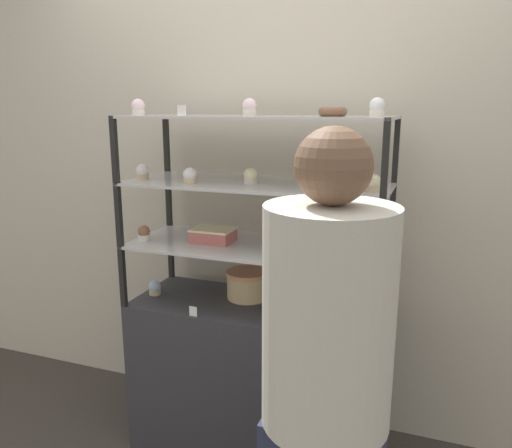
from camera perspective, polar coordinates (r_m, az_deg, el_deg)
ground_plane at (r=2.72m, az=0.00°, el=-23.90°), size 20.00×20.00×0.00m
back_wall at (r=2.55m, az=2.93°, el=5.49°), size 8.00×0.05×2.60m
display_base at (r=2.51m, az=0.00°, el=-17.12°), size 1.16×0.46×0.74m
display_riser_lower at (r=2.26m, az=0.00°, el=-2.95°), size 1.16×0.46×0.29m
display_riser_middle at (r=2.20m, az=0.00°, el=4.27°), size 1.16×0.46×0.29m
display_riser_upper at (r=2.17m, az=0.00°, el=11.79°), size 1.16×0.46×0.29m
layer_cake_centerpiece at (r=2.41m, az=-0.97°, el=-6.91°), size 0.20×0.20×0.13m
sheet_cake_frosted at (r=2.32m, az=-4.97°, el=-1.26°), size 0.19×0.14×0.06m
cupcake_0 at (r=2.52m, az=-11.49°, el=-7.16°), size 0.06×0.06×0.07m
cupcake_1 at (r=2.18m, az=13.08°, el=-10.47°), size 0.06×0.06×0.07m
price_tag_0 at (r=2.24m, az=-7.20°, el=-9.88°), size 0.04×0.00×0.04m
cupcake_2 at (r=2.39m, az=-12.69°, el=-1.04°), size 0.06×0.06×0.07m
cupcake_3 at (r=2.12m, az=3.62°, el=-2.55°), size 0.06×0.06×0.07m
cupcake_4 at (r=2.07m, az=12.97°, el=-3.28°), size 0.06×0.06×0.07m
price_tag_1 at (r=1.97m, az=5.76°, el=-4.20°), size 0.04×0.00×0.04m
cupcake_5 at (r=2.37m, az=-12.82°, el=5.83°), size 0.06×0.06×0.07m
cupcake_6 at (r=2.19m, az=-7.56°, el=5.46°), size 0.06×0.06×0.07m
cupcake_7 at (r=2.16m, az=-0.63°, el=5.47°), size 0.06×0.06×0.07m
cupcake_8 at (r=2.07m, az=6.43°, el=5.06°), size 0.06×0.06×0.07m
cupcake_9 at (r=2.02m, az=13.23°, el=4.59°), size 0.06×0.06×0.07m
price_tag_2 at (r=1.89m, az=8.42°, el=3.91°), size 0.04×0.00×0.04m
cupcake_10 at (r=2.33m, az=-13.33°, el=12.84°), size 0.06×0.06×0.07m
cupcake_11 at (r=2.13m, az=-0.76°, el=13.18°), size 0.06×0.06×0.07m
cupcake_12 at (r=2.00m, az=13.68°, el=12.82°), size 0.06×0.06×0.07m
price_tag_3 at (r=2.08m, az=-8.50°, el=12.71°), size 0.04×0.00×0.04m
donut_glazed at (r=2.06m, az=8.76°, el=12.57°), size 0.12×0.12×0.04m
customer_figure at (r=1.54m, az=7.97°, el=-17.81°), size 0.37×0.37×1.60m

